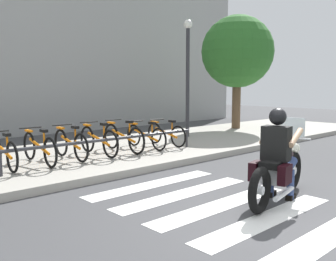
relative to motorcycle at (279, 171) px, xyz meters
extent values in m
plane|color=#424244|center=(-0.65, -0.36, -0.47)|extent=(48.00, 48.00, 0.00)
cube|color=#A8A399|center=(-0.65, 4.98, -0.39)|extent=(24.00, 4.40, 0.15)
cube|color=white|center=(-0.84, -1.16, -0.46)|extent=(2.80, 0.40, 0.01)
cube|color=white|center=(-0.84, -0.36, -0.46)|extent=(2.80, 0.40, 0.01)
cube|color=white|center=(-0.84, 0.44, -0.46)|extent=(2.80, 0.40, 0.01)
cube|color=white|center=(-0.84, 1.24, -0.46)|extent=(2.80, 0.40, 0.01)
cube|color=white|center=(-0.84, 2.04, -0.46)|extent=(2.80, 0.40, 0.01)
torus|color=black|center=(0.73, 0.16, -0.13)|extent=(0.68, 0.26, 0.67)
cylinder|color=silver|center=(0.73, 0.16, -0.13)|extent=(0.14, 0.12, 0.12)
torus|color=black|center=(-0.75, -0.16, -0.13)|extent=(0.68, 0.26, 0.67)
cylinder|color=silver|center=(-0.75, -0.16, -0.13)|extent=(0.14, 0.12, 0.12)
cube|color=silver|center=(-0.01, 0.00, 0.01)|extent=(0.87, 0.45, 0.28)
ellipsoid|color=black|center=(0.19, 0.04, 0.23)|extent=(0.57, 0.38, 0.22)
cube|color=black|center=(-0.21, -0.04, 0.16)|extent=(0.61, 0.39, 0.10)
cube|color=black|center=(-0.42, 0.14, 0.05)|extent=(0.34, 0.18, 0.28)
cube|color=black|center=(-0.33, -0.29, 0.05)|extent=(0.34, 0.18, 0.28)
cylinder|color=silver|center=(0.58, 0.13, 0.45)|extent=(0.16, 0.61, 0.03)
sphere|color=white|center=(0.78, 0.17, 0.25)|extent=(0.18, 0.18, 0.18)
cube|color=silver|center=(0.61, 0.13, 0.63)|extent=(0.12, 0.40, 0.32)
cylinder|color=silver|center=(-0.22, -0.23, -0.27)|extent=(0.75, 0.23, 0.08)
cube|color=black|center=(-0.16, -0.03, 0.46)|extent=(0.34, 0.45, 0.52)
sphere|color=black|center=(-0.13, -0.02, 0.86)|extent=(0.26, 0.26, 0.26)
cylinder|color=tan|center=(0.02, 0.23, 0.53)|extent=(0.53, 0.20, 0.26)
cylinder|color=tan|center=(0.11, -0.20, 0.53)|extent=(0.53, 0.20, 0.26)
cylinder|color=navy|center=(-0.04, 0.16, 0.10)|extent=(0.46, 0.23, 0.24)
cylinder|color=navy|center=(0.07, 0.18, -0.23)|extent=(0.11, 0.11, 0.48)
cube|color=black|center=(0.11, 0.19, -0.43)|extent=(0.26, 0.15, 0.08)
cylinder|color=navy|center=(0.02, -0.16, 0.10)|extent=(0.46, 0.23, 0.24)
cylinder|color=navy|center=(0.14, -0.13, -0.23)|extent=(0.11, 0.11, 0.48)
cube|color=black|center=(0.18, -0.12, -0.43)|extent=(0.26, 0.15, 0.08)
torus|color=black|center=(-2.64, 3.99, -0.01)|extent=(0.06, 0.61, 0.61)
cylinder|color=orange|center=(-2.63, 4.46, 0.05)|extent=(0.08, 0.85, 0.24)
cylinder|color=orange|center=(-2.63, 4.22, 0.21)|extent=(0.04, 0.04, 0.37)
cube|color=black|center=(-2.63, 4.22, 0.40)|extent=(0.10, 0.20, 0.06)
torus|color=black|center=(-1.90, 5.01, 0.00)|extent=(0.07, 0.62, 0.62)
torus|color=black|center=(-1.92, 3.92, 0.00)|extent=(0.07, 0.62, 0.62)
cylinder|color=orange|center=(-1.91, 4.46, 0.06)|extent=(0.08, 0.97, 0.26)
cylinder|color=orange|center=(-1.92, 4.19, 0.22)|extent=(0.04, 0.04, 0.38)
cube|color=black|center=(-1.92, 4.19, 0.41)|extent=(0.10, 0.20, 0.06)
cylinder|color=black|center=(-1.90, 4.90, 0.41)|extent=(0.48, 0.04, 0.03)
cube|color=orange|center=(-1.90, 5.01, 0.34)|extent=(0.09, 0.28, 0.04)
torus|color=black|center=(-1.18, 4.94, 0.01)|extent=(0.07, 0.64, 0.64)
torus|color=black|center=(-1.20, 3.98, 0.01)|extent=(0.07, 0.64, 0.64)
cylinder|color=orange|center=(-1.19, 4.46, 0.07)|extent=(0.08, 0.86, 0.24)
cylinder|color=orange|center=(-1.20, 4.22, 0.23)|extent=(0.04, 0.04, 0.39)
cube|color=black|center=(-1.20, 4.22, 0.43)|extent=(0.10, 0.20, 0.06)
cylinder|color=black|center=(-1.18, 4.85, 0.43)|extent=(0.48, 0.04, 0.03)
cube|color=orange|center=(-1.18, 4.94, 0.35)|extent=(0.09, 0.28, 0.04)
torus|color=black|center=(-0.46, 4.98, 0.01)|extent=(0.07, 0.65, 0.65)
torus|color=black|center=(-0.48, 3.94, 0.01)|extent=(0.07, 0.65, 0.65)
cylinder|color=orange|center=(-0.47, 4.46, 0.08)|extent=(0.08, 0.93, 0.25)
cylinder|color=orange|center=(-0.48, 4.20, 0.25)|extent=(0.04, 0.04, 0.40)
cube|color=black|center=(-0.48, 4.20, 0.45)|extent=(0.10, 0.20, 0.06)
cylinder|color=black|center=(-0.46, 4.88, 0.45)|extent=(0.48, 0.04, 0.03)
cube|color=orange|center=(-0.46, 4.98, 0.37)|extent=(0.09, 0.28, 0.04)
torus|color=black|center=(0.26, 5.01, 0.02)|extent=(0.07, 0.66, 0.66)
torus|color=black|center=(0.23, 3.92, 0.02)|extent=(0.07, 0.66, 0.66)
cylinder|color=orange|center=(0.25, 4.46, 0.09)|extent=(0.08, 0.97, 0.26)
cylinder|color=orange|center=(0.24, 4.19, 0.25)|extent=(0.04, 0.04, 0.40)
cube|color=black|center=(0.24, 4.19, 0.46)|extent=(0.10, 0.20, 0.06)
cylinder|color=black|center=(0.26, 4.90, 0.46)|extent=(0.48, 0.04, 0.03)
cube|color=orange|center=(0.26, 5.01, 0.37)|extent=(0.09, 0.28, 0.04)
torus|color=black|center=(0.98, 5.00, -0.02)|extent=(0.06, 0.59, 0.59)
torus|color=black|center=(0.95, 3.93, -0.02)|extent=(0.06, 0.59, 0.59)
cylinder|color=orange|center=(0.96, 4.46, 0.04)|extent=(0.08, 0.95, 0.26)
cylinder|color=orange|center=(0.96, 4.20, 0.19)|extent=(0.04, 0.04, 0.36)
cube|color=black|center=(0.96, 4.20, 0.37)|extent=(0.10, 0.20, 0.06)
cylinder|color=black|center=(0.97, 4.89, 0.37)|extent=(0.48, 0.04, 0.03)
cube|color=orange|center=(0.98, 5.00, 0.30)|extent=(0.09, 0.28, 0.04)
torus|color=black|center=(1.69, 4.95, -0.02)|extent=(0.06, 0.59, 0.59)
torus|color=black|center=(1.67, 3.97, -0.02)|extent=(0.06, 0.59, 0.59)
cylinder|color=orange|center=(1.68, 4.46, 0.04)|extent=(0.08, 0.88, 0.24)
cylinder|color=orange|center=(1.68, 4.22, 0.19)|extent=(0.04, 0.04, 0.36)
cube|color=black|center=(1.68, 4.22, 0.38)|extent=(0.10, 0.20, 0.06)
cylinder|color=black|center=(1.69, 4.86, 0.38)|extent=(0.48, 0.04, 0.03)
cube|color=orange|center=(1.69, 4.95, 0.31)|extent=(0.09, 0.28, 0.04)
cylinder|color=#333338|center=(-0.47, 3.91, 0.13)|extent=(4.91, 0.07, 0.07)
cylinder|color=#333338|center=(-2.88, 3.91, -0.09)|extent=(0.06, 0.06, 0.45)
cylinder|color=#333338|center=(1.93, 3.91, -0.09)|extent=(0.06, 0.06, 0.45)
cylinder|color=#2D2D33|center=(3.45, 5.38, 1.33)|extent=(0.12, 0.12, 3.59)
sphere|color=white|center=(3.45, 5.38, 3.25)|extent=(0.28, 0.28, 0.28)
cylinder|color=brown|center=(6.56, 5.78, 0.60)|extent=(0.33, 0.33, 2.13)
sphere|color=#2D6B28|center=(6.56, 5.78, 2.62)|extent=(2.74, 2.74, 2.74)
camera|label=1|loc=(-5.09, -2.99, 1.31)|focal=39.57mm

